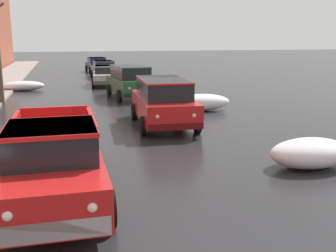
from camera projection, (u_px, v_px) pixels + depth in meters
The scene contains 9 objects.
snow_bank_near_corner_left at pixel (23, 86), 25.90m from camera, with size 2.63×1.04×0.63m.
snow_bank_along_left_kerb at pixel (311, 153), 10.63m from camera, with size 2.24×1.35×0.78m.
snow_bank_near_corner_right at pixel (199, 103), 18.79m from camera, with size 2.92×1.11×0.79m.
pickup_truck_red_approaching_near_lane at pixel (54, 161), 8.30m from camera, with size 2.13×5.35×1.76m.
suv_red_parked_kerbside_close at pixel (163, 100), 15.51m from camera, with size 2.36×4.80×1.82m.
suv_green_parked_kerbside_mid at pixel (130, 81), 22.67m from camera, with size 2.38×4.51×1.82m.
sedan_silver_parked_far_down_block at pixel (106, 75), 28.54m from camera, with size 2.26×4.03×1.42m.
sedan_grey_queued_behind_truck at pixel (104, 69), 34.20m from camera, with size 2.10×4.39×1.42m.
sedan_darkblue_at_far_intersection at pixel (97, 64), 39.97m from camera, with size 2.23×4.11×1.42m.
Camera 1 is at (-1.73, -1.57, 3.37)m, focal length 43.11 mm.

